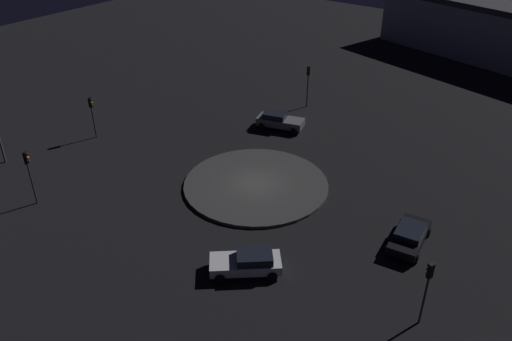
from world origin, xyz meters
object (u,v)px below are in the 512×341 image
(car_grey, at_px, (279,120))
(car_black, at_px, (409,235))
(car_white, at_px, (248,262))
(traffic_light_west, at_px, (308,78))
(traffic_light_north, at_px, (428,282))
(traffic_light_south, at_px, (92,109))
(traffic_light_southeast, at_px, (28,167))

(car_grey, distance_m, car_black, 18.99)
(car_black, bearing_deg, car_white, -46.05)
(traffic_light_west, distance_m, traffic_light_north, 29.29)
(traffic_light_south, bearing_deg, car_black, -2.54)
(car_white, bearing_deg, car_black, -169.25)
(car_black, relative_size, traffic_light_west, 1.04)
(traffic_light_west, xyz_separation_m, traffic_light_southeast, (26.78, -6.71, -0.03))
(car_grey, distance_m, traffic_light_north, 25.04)
(car_white, height_order, traffic_light_west, traffic_light_west)
(traffic_light_south, bearing_deg, car_grey, 36.09)
(car_white, xyz_separation_m, traffic_light_north, (-2.26, 9.92, 2.21))
(car_white, xyz_separation_m, car_black, (-8.36, 6.86, -0.05))
(car_grey, relative_size, traffic_light_south, 1.20)
(car_grey, xyz_separation_m, car_black, (9.33, 16.54, -0.10))
(car_black, relative_size, traffic_light_southeast, 1.05)
(traffic_light_north, bearing_deg, car_grey, -17.06)
(traffic_light_south, bearing_deg, traffic_light_west, 48.88)
(car_grey, xyz_separation_m, traffic_light_north, (15.43, 19.60, 2.16))
(car_black, xyz_separation_m, traffic_light_southeast, (11.62, -23.79, 2.34))
(traffic_light_west, height_order, traffic_light_southeast, traffic_light_west)
(traffic_light_west, height_order, traffic_light_north, traffic_light_west)
(car_white, relative_size, traffic_light_north, 1.07)
(car_white, relative_size, traffic_light_west, 1.03)
(traffic_light_west, bearing_deg, car_white, 6.03)
(car_grey, bearing_deg, traffic_light_south, -152.97)
(car_grey, height_order, car_black, car_grey)
(traffic_light_north, distance_m, traffic_light_south, 32.21)
(car_grey, height_order, traffic_light_north, traffic_light_north)
(traffic_light_west, relative_size, traffic_light_south, 1.11)
(traffic_light_southeast, distance_m, traffic_light_north, 27.41)
(traffic_light_west, xyz_separation_m, traffic_light_south, (17.32, -11.82, -0.29))
(traffic_light_north, height_order, traffic_light_south, traffic_light_north)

